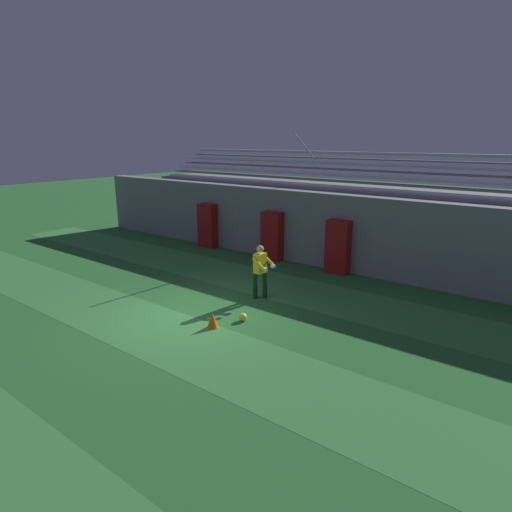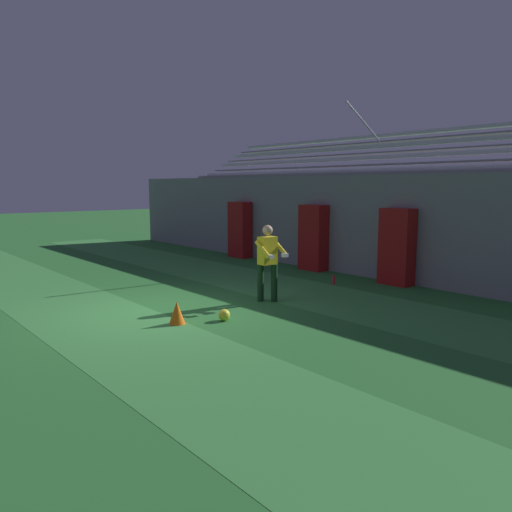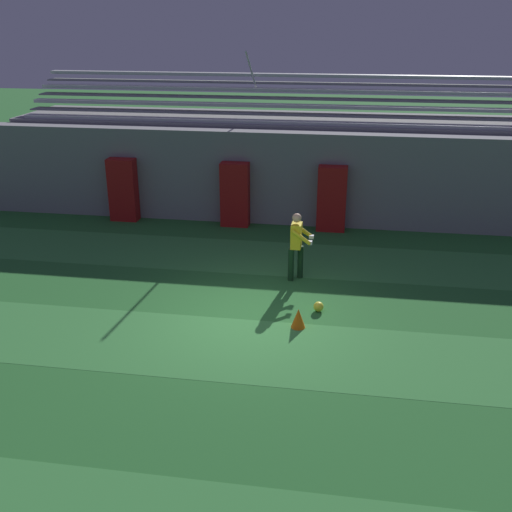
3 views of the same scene
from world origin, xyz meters
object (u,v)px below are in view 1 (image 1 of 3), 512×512
at_px(padding_pillar_gate_right, 338,247).
at_px(soccer_ball, 243,317).
at_px(padding_pillar_gate_left, 272,236).
at_px(padding_pillar_far_left, 208,226).
at_px(goalkeeper, 261,268).
at_px(traffic_cone, 212,320).
at_px(water_bottle, 295,273).

distance_m(padding_pillar_gate_right, soccer_ball, 5.46).
relative_size(padding_pillar_gate_left, soccer_ball, 8.82).
height_order(padding_pillar_gate_right, padding_pillar_far_left, same).
relative_size(padding_pillar_gate_left, goalkeeper, 1.16).
bearing_deg(padding_pillar_far_left, goalkeeper, -33.13).
distance_m(padding_pillar_gate_right, traffic_cone, 6.25).
distance_m(goalkeeper, soccer_ball, 1.96).
height_order(padding_pillar_far_left, traffic_cone, padding_pillar_far_left).
relative_size(soccer_ball, traffic_cone, 0.52).
height_order(padding_pillar_gate_right, goalkeeper, padding_pillar_gate_right).
distance_m(padding_pillar_far_left, water_bottle, 5.61).
xyz_separation_m(padding_pillar_gate_left, padding_pillar_gate_right, (2.90, 0.00, 0.00)).
distance_m(padding_pillar_gate_left, padding_pillar_gate_right, 2.90).
xyz_separation_m(padding_pillar_gate_right, soccer_ball, (-0.04, -5.39, -0.86)).
bearing_deg(soccer_ball, goalkeeper, 111.22).
relative_size(padding_pillar_gate_left, padding_pillar_gate_right, 1.00).
distance_m(padding_pillar_gate_left, water_bottle, 2.40).
height_order(traffic_cone, water_bottle, traffic_cone).
bearing_deg(padding_pillar_gate_left, padding_pillar_gate_right, 0.00).
bearing_deg(padding_pillar_gate_right, traffic_cone, -93.81).
relative_size(padding_pillar_far_left, traffic_cone, 4.62).
xyz_separation_m(padding_pillar_gate_right, traffic_cone, (-0.41, -6.19, -0.76)).
xyz_separation_m(goalkeeper, water_bottle, (-0.32, 2.53, -0.83)).
bearing_deg(traffic_cone, soccer_ball, 64.90).
relative_size(padding_pillar_gate_left, traffic_cone, 4.62).
bearing_deg(padding_pillar_gate_right, water_bottle, -129.62).
bearing_deg(goalkeeper, padding_pillar_gate_right, 79.66).
bearing_deg(water_bottle, padding_pillar_far_left, 167.33).
relative_size(padding_pillar_far_left, goalkeeper, 1.16).
distance_m(padding_pillar_gate_left, goalkeeper, 4.35).
relative_size(padding_pillar_gate_left, padding_pillar_far_left, 1.00).
xyz_separation_m(soccer_ball, water_bottle, (-0.97, 4.18, 0.01)).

